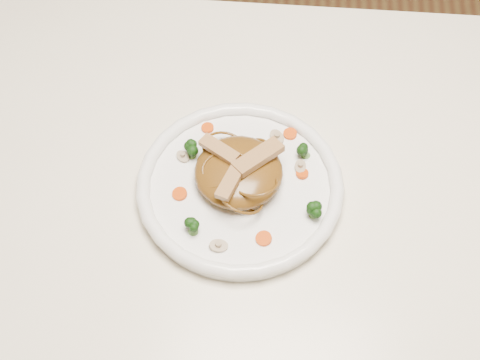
{
  "coord_description": "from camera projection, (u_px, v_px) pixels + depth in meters",
  "views": [
    {
      "loc": [
        -0.05,
        -0.52,
        1.56
      ],
      "look_at": [
        -0.09,
        0.0,
        0.78
      ],
      "focal_mm": 50.41,
      "sensor_mm": 36.0,
      "label": 1
    }
  ],
  "objects": [
    {
      "name": "mushroom_2",
      "position": [
        183.0,
        157.0,
        0.97
      ],
      "size": [
        0.03,
        0.03,
        0.01
      ],
      "primitive_type": "cylinder",
      "rotation": [
        0.0,
        0.0,
        -0.68
      ],
      "color": "tan",
      "rests_on": "plate"
    },
    {
      "name": "chicken_b",
      "position": [
        219.0,
        149.0,
        0.93
      ],
      "size": [
        0.06,
        0.05,
        0.01
      ],
      "primitive_type": "cube",
      "rotation": [
        0.0,
        0.0,
        2.55
      ],
      "color": "tan",
      "rests_on": "noodle_mound"
    },
    {
      "name": "broccoli_3",
      "position": [
        314.0,
        209.0,
        0.91
      ],
      "size": [
        0.03,
        0.03,
        0.03
      ],
      "primitive_type": null,
      "rotation": [
        0.0,
        0.0,
        -0.08
      ],
      "color": "#10360B",
      "rests_on": "plate"
    },
    {
      "name": "plate",
      "position": [
        240.0,
        189.0,
        0.96
      ],
      "size": [
        0.37,
        0.37,
        0.02
      ],
      "primitive_type": "cylinder",
      "rotation": [
        0.0,
        0.0,
        -0.34
      ],
      "color": "white",
      "rests_on": "table"
    },
    {
      "name": "carrot_1",
      "position": [
        180.0,
        194.0,
        0.94
      ],
      "size": [
        0.02,
        0.02,
        0.0
      ],
      "primitive_type": "cylinder",
      "rotation": [
        0.0,
        0.0,
        0.14
      ],
      "color": "#D84E07",
      "rests_on": "plate"
    },
    {
      "name": "chicken_c",
      "position": [
        231.0,
        180.0,
        0.9
      ],
      "size": [
        0.04,
        0.06,
        0.01
      ],
      "primitive_type": "cube",
      "rotation": [
        0.0,
        0.0,
        4.36
      ],
      "color": "tan",
      "rests_on": "noodle_mound"
    },
    {
      "name": "mushroom_1",
      "position": [
        300.0,
        167.0,
        0.96
      ],
      "size": [
        0.02,
        0.02,
        0.01
      ],
      "primitive_type": "cylinder",
      "rotation": [
        0.0,
        0.0,
        1.57
      ],
      "color": "tan",
      "rests_on": "plate"
    },
    {
      "name": "broccoli_2",
      "position": [
        193.0,
        226.0,
        0.9
      ],
      "size": [
        0.03,
        0.03,
        0.03
      ],
      "primitive_type": null,
      "rotation": [
        0.0,
        0.0,
        0.18
      ],
      "color": "#10360B",
      "rests_on": "plate"
    },
    {
      "name": "table",
      "position": [
        297.0,
        232.0,
        1.04
      ],
      "size": [
        1.2,
        0.8,
        0.75
      ],
      "color": "white",
      "rests_on": "ground"
    },
    {
      "name": "carrot_4",
      "position": [
        264.0,
        238.0,
        0.9
      ],
      "size": [
        0.03,
        0.03,
        0.0
      ],
      "primitive_type": "cylinder",
      "rotation": [
        0.0,
        0.0,
        -0.34
      ],
      "color": "#D84E07",
      "rests_on": "plate"
    },
    {
      "name": "noodle_mound",
      "position": [
        239.0,
        172.0,
        0.94
      ],
      "size": [
        0.17,
        0.17,
        0.04
      ],
      "primitive_type": "ellipsoid",
      "rotation": [
        0.0,
        0.0,
        0.43
      ],
      "color": "brown",
      "rests_on": "plate"
    },
    {
      "name": "carrot_3",
      "position": [
        208.0,
        128.0,
        1.01
      ],
      "size": [
        0.02,
        0.02,
        0.0
      ],
      "primitive_type": "cylinder",
      "rotation": [
        0.0,
        0.0,
        -0.25
      ],
      "color": "#D84E07",
      "rests_on": "plate"
    },
    {
      "name": "carrot_2",
      "position": [
        302.0,
        174.0,
        0.96
      ],
      "size": [
        0.02,
        0.02,
        0.0
      ],
      "primitive_type": "cylinder",
      "rotation": [
        0.0,
        0.0,
        -0.16
      ],
      "color": "#D84E07",
      "rests_on": "plate"
    },
    {
      "name": "mushroom_3",
      "position": [
        277.0,
        137.0,
        0.99
      ],
      "size": [
        0.04,
        0.04,
        0.01
      ],
      "primitive_type": "cylinder",
      "rotation": [
        0.0,
        0.0,
        2.22
      ],
      "color": "tan",
      "rests_on": "plate"
    },
    {
      "name": "broccoli_0",
      "position": [
        307.0,
        149.0,
        0.97
      ],
      "size": [
        0.03,
        0.03,
        0.03
      ],
      "primitive_type": null,
      "rotation": [
        0.0,
        0.0,
        -0.13
      ],
      "color": "#10360B",
      "rests_on": "plate"
    },
    {
      "name": "mushroom_0",
      "position": [
        218.0,
        246.0,
        0.89
      ],
      "size": [
        0.03,
        0.03,
        0.01
      ],
      "primitive_type": "cylinder",
      "rotation": [
        0.0,
        0.0,
        0.1
      ],
      "color": "tan",
      "rests_on": "plate"
    },
    {
      "name": "chicken_a",
      "position": [
        258.0,
        157.0,
        0.92
      ],
      "size": [
        0.07,
        0.07,
        0.01
      ],
      "primitive_type": "cube",
      "rotation": [
        0.0,
        0.0,
        0.77
      ],
      "color": "tan",
      "rests_on": "noodle_mound"
    },
    {
      "name": "carrot_0",
      "position": [
        290.0,
        134.0,
        1.0
      ],
      "size": [
        0.02,
        0.02,
        0.0
      ],
      "primitive_type": "cylinder",
      "rotation": [
        0.0,
        0.0,
        0.08
      ],
      "color": "#D84E07",
      "rests_on": "plate"
    },
    {
      "name": "broccoli_1",
      "position": [
        191.0,
        149.0,
        0.97
      ],
      "size": [
        0.03,
        0.03,
        0.03
      ],
      "primitive_type": null,
      "rotation": [
        0.0,
        0.0,
        0.05
      ],
      "color": "#10360B",
      "rests_on": "plate"
    }
  ]
}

